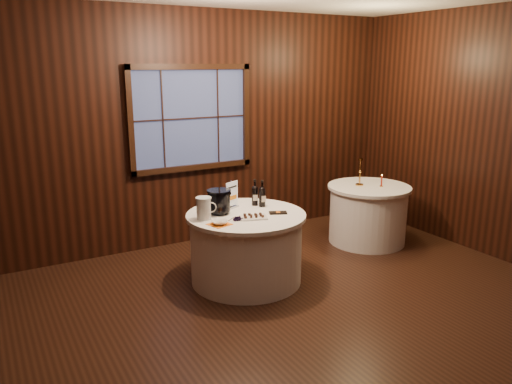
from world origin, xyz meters
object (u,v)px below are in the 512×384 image
port_bottle_right (262,195)px  chocolate_box (278,213)px  port_bottle_left (255,194)px  ice_bucket (219,201)px  glass_pitcher (204,208)px  cracker_bowl (219,222)px  chocolate_plate (253,217)px  side_table (368,214)px  sign_stand (231,199)px  red_candle (382,182)px  main_table (246,247)px  brass_candlestick (360,176)px  grape_bunch (238,218)px

port_bottle_right → chocolate_box: port_bottle_right is taller
port_bottle_left → port_bottle_right: size_ratio=0.99×
port_bottle_left → chocolate_box: bearing=-62.6°
ice_bucket → chocolate_box: bearing=-29.5°
port_bottle_right → glass_pitcher: 0.76m
port_bottle_left → glass_pitcher: size_ratio=1.29×
ice_bucket → cracker_bowl: ice_bucket is taller
chocolate_plate → port_bottle_left: bearing=58.8°
side_table → glass_pitcher: 2.53m
sign_stand → red_candle: size_ratio=1.86×
side_table → port_bottle_left: (-1.76, -0.06, 0.51)m
main_table → cracker_bowl: cracker_bowl is taller
port_bottle_right → cracker_bowl: port_bottle_right is taller
port_bottle_right → brass_candlestick: bearing=10.4°
sign_stand → cracker_bowl: sign_stand is taller
port_bottle_left → grape_bunch: size_ratio=1.73×
ice_bucket → glass_pitcher: 0.24m
chocolate_box → glass_pitcher: bearing=-170.4°
port_bottle_left → cracker_bowl: bearing=-127.0°
grape_bunch → cracker_bowl: cracker_bowl is taller
ice_bucket → sign_stand: bearing=31.5°
port_bottle_left → port_bottle_right: port_bottle_right is taller
main_table → chocolate_plate: bearing=-93.7°
sign_stand → chocolate_box: (0.33, -0.44, -0.10)m
main_table → sign_stand: size_ratio=4.15×
port_bottle_right → glass_pitcher: port_bottle_right is taller
port_bottle_left → ice_bucket: size_ratio=1.15×
ice_bucket → brass_candlestick: bearing=6.5°
port_bottle_left → chocolate_plate: (-0.25, -0.42, -0.11)m
side_table → sign_stand: 2.09m
main_table → red_candle: red_candle is taller
side_table → chocolate_plate: chocolate_plate is taller
ice_bucket → red_candle: 2.35m
sign_stand → grape_bunch: 0.47m
grape_bunch → side_table: bearing=12.0°
chocolate_box → red_candle: bearing=35.9°
side_table → chocolate_box: (-1.70, -0.47, 0.39)m
grape_bunch → red_candle: (2.29, 0.36, 0.05)m
side_table → chocolate_plate: size_ratio=3.38×
sign_stand → red_candle: sign_stand is taller
chocolate_plate → side_table: bearing=13.5°
port_bottle_right → sign_stand: bearing=160.9°
side_table → main_table: bearing=-171.5°
main_table → glass_pitcher: 0.69m
port_bottle_left → ice_bucket: port_bottle_left is taller
chocolate_box → cracker_bowl: cracker_bowl is taller
main_table → sign_stand: (-0.04, 0.27, 0.49)m
main_table → sign_stand: sign_stand is taller
sign_stand → port_bottle_left: (0.28, -0.04, 0.02)m
port_bottle_right → chocolate_plate: 0.46m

